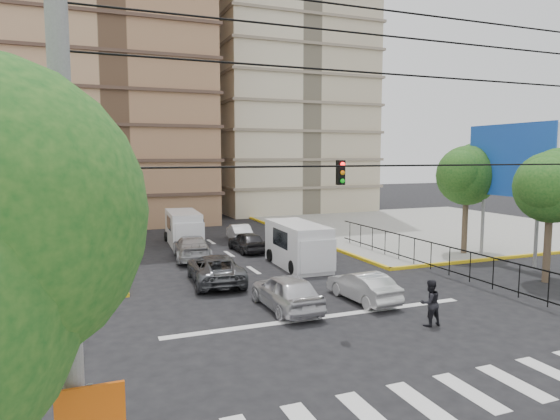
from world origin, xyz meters
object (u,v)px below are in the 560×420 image
traffic_light_nw (107,228)px  pedestrian_crosswalk (430,303)px  car_white_front_right (363,286)px  van_right_lane (300,246)px  van_left_lane (184,229)px  car_silver_front_left (286,291)px

traffic_light_nw → pedestrian_crosswalk: 14.41m
traffic_light_nw → car_white_front_right: traffic_light_nw is taller
van_right_lane → car_white_front_right: bearing=-89.3°
car_white_front_right → van_left_lane: bearing=-78.6°
van_left_lane → car_white_front_right: (4.66, -17.00, -0.50)m
van_right_lane → car_white_front_right: (-0.14, -7.22, -0.56)m
car_silver_front_left → car_white_front_right: bearing=176.4°
pedestrian_crosswalk → car_white_front_right: bearing=-80.8°
traffic_light_nw → van_left_lane: traffic_light_nw is taller
van_left_lane → traffic_light_nw: bearing=-112.7°
van_right_lane → car_white_front_right: size_ratio=1.41×
van_left_lane → car_silver_front_left: van_left_lane is taller
van_right_lane → car_white_front_right: van_right_lane is taller
van_left_lane → car_silver_front_left: (1.04, -16.87, -0.39)m
car_silver_front_left → pedestrian_crosswalk: bearing=136.3°
car_white_front_right → pedestrian_crosswalk: size_ratio=2.25×
traffic_light_nw → pedestrian_crosswalk: (11.05, -8.98, -2.22)m
traffic_light_nw → car_silver_front_left: (6.77, -5.11, -2.35)m
van_left_lane → car_white_front_right: van_left_lane is taller
traffic_light_nw → car_white_front_right: (10.39, -5.24, -2.45)m
traffic_light_nw → car_silver_front_left: traffic_light_nw is taller
car_white_front_right → traffic_light_nw: bearing=-30.7°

